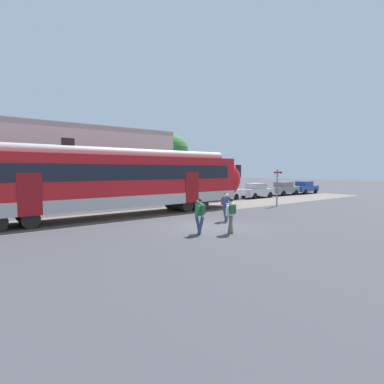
# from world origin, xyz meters

# --- Properties ---
(ground_plane) EXTENTS (160.00, 160.00, 0.00)m
(ground_plane) POSITION_xyz_m (0.00, 0.00, 0.00)
(ground_plane) COLOR #38383D
(pedestrian_green) EXTENTS (0.53, 0.70, 1.67)m
(pedestrian_green) POSITION_xyz_m (-1.70, -1.24, 0.99)
(pedestrian_green) COLOR navy
(pedestrian_green) RESTS_ON ground
(pedestrian_white) EXTENTS (0.63, 0.59, 1.67)m
(pedestrian_white) POSITION_xyz_m (-0.52, -2.04, 0.99)
(pedestrian_white) COLOR #6B6051
(pedestrian_white) RESTS_ON ground
(pedestrian_navy) EXTENTS (0.54, 0.69, 1.67)m
(pedestrian_navy) POSITION_xyz_m (1.60, 0.49, 0.99)
(pedestrian_navy) COLOR navy
(pedestrian_navy) RESTS_ON ground
(parked_car_white) EXTENTS (4.06, 1.88, 1.54)m
(parked_car_white) POSITION_xyz_m (9.96, 9.79, 0.78)
(parked_car_white) COLOR silver
(parked_car_white) RESTS_ON ground
(parked_car_silver) EXTENTS (4.02, 1.80, 1.54)m
(parked_car_silver) POSITION_xyz_m (14.56, 9.25, 0.78)
(parked_car_silver) COLOR #B7BABF
(parked_car_silver) RESTS_ON ground
(parked_car_grey) EXTENTS (4.00, 1.77, 1.54)m
(parked_car_grey) POSITION_xyz_m (19.91, 9.64, 0.78)
(parked_car_grey) COLOR gray
(parked_car_grey) RESTS_ON ground
(parked_car_blue) EXTENTS (4.07, 1.90, 1.54)m
(parked_car_blue) POSITION_xyz_m (23.93, 9.46, 0.78)
(parked_car_blue) COLOR #284799
(parked_car_blue) RESTS_ON ground
(crossing_signal) EXTENTS (0.96, 0.22, 3.00)m
(crossing_signal) POSITION_xyz_m (9.97, 3.22, 2.01)
(crossing_signal) COLOR gray
(crossing_signal) RESTS_ON ground
(background_building) EXTENTS (19.37, 5.00, 9.20)m
(background_building) POSITION_xyz_m (-4.56, 13.58, 3.21)
(background_building) COLOR beige
(background_building) RESTS_ON ground
(street_tree_right) EXTENTS (3.83, 3.83, 7.23)m
(street_tree_right) POSITION_xyz_m (10.40, 19.00, 5.29)
(street_tree_right) COLOR brown
(street_tree_right) RESTS_ON ground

